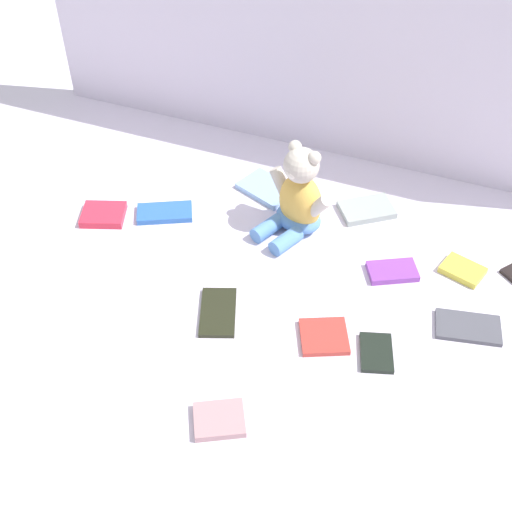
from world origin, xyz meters
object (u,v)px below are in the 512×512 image
book_case_7 (218,312)px  book_case_9 (468,327)px  teddy_bear (298,199)px  book_case_5 (376,353)px  book_case_1 (219,420)px  book_case_3 (165,213)px  book_case_8 (463,270)px  book_case_11 (267,189)px  book_case_10 (392,271)px  book_case_4 (367,210)px  book_case_2 (324,337)px  book_case_6 (103,215)px

book_case_7 → book_case_9: size_ratio=1.00×
teddy_bear → book_case_9: size_ratio=1.71×
book_case_5 → book_case_9: size_ratio=0.72×
book_case_1 → book_case_5: bearing=110.2°
book_case_3 → book_case_7: bearing=19.0°
book_case_8 → book_case_11: 0.54m
teddy_bear → book_case_10: teddy_bear is taller
book_case_1 → book_case_10: bearing=129.1°
book_case_11 → book_case_4: bearing=-65.9°
book_case_10 → book_case_11: size_ratio=0.80×
book_case_10 → book_case_2: bearing=-48.3°
teddy_bear → book_case_6: (-0.46, -0.14, -0.08)m
book_case_4 → book_case_11: (-0.26, -0.01, -0.00)m
teddy_bear → book_case_9: bearing=2.1°
book_case_2 → book_case_6: 0.65m
book_case_2 → book_case_6: book_case_6 is taller
book_case_4 → teddy_bear: bearing=-87.7°
book_case_6 → book_case_5: bearing=-122.5°
book_case_1 → book_case_9: (0.40, 0.40, -0.00)m
book_case_7 → book_case_10: size_ratio=1.23×
book_case_9 → book_case_11: book_case_11 is taller
teddy_bear → book_case_4: (0.15, 0.11, -0.08)m
book_case_5 → book_case_6: bearing=149.8°
book_case_4 → book_case_6: book_case_6 is taller
book_case_4 → book_case_8: bearing=28.0°
book_case_4 → book_case_5: book_case_4 is taller
teddy_bear → book_case_1: size_ratio=2.43×
book_case_3 → book_case_5: 0.65m
book_case_2 → book_case_4: book_case_4 is taller
book_case_2 → book_case_5: size_ratio=1.00×
book_case_3 → book_case_10: bearing=64.1°
teddy_bear → book_case_11: (-0.12, 0.10, -0.08)m
book_case_10 → book_case_4: bearing=-177.5°
book_case_1 → book_case_11: size_ratio=0.69×
book_case_8 → book_case_10: (-0.15, -0.06, -0.00)m
teddy_bear → book_case_11: 0.18m
book_case_1 → book_case_3: book_case_1 is taller
book_case_1 → book_case_8: 0.67m
book_case_4 → book_case_8: 0.29m
book_case_9 → book_case_10: 0.21m
book_case_3 → book_case_8: (0.73, 0.07, 0.00)m
book_case_7 → book_case_10: (0.32, 0.26, 0.00)m
book_case_5 → book_case_6: size_ratio=0.94×
book_case_1 → book_case_6: 0.66m
book_case_9 → book_case_10: bearing=-130.2°
book_case_7 → book_case_11: (-0.05, 0.43, 0.00)m
book_case_8 → book_case_7: bearing=-39.0°
book_case_9 → book_case_10: book_case_10 is taller
book_case_4 → book_case_9: bearing=9.8°
book_case_3 → book_case_8: size_ratio=1.48×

